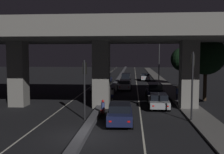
# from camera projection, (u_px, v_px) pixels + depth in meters

# --- Properties ---
(ground_plane) EXTENTS (200.00, 200.00, 0.00)m
(ground_plane) POSITION_uv_depth(u_px,v_px,m) (83.00, 137.00, 16.91)
(ground_plane) COLOR black
(lane_line_left_inner) EXTENTS (0.12, 126.00, 0.00)m
(lane_line_left_inner) POSITION_uv_depth(u_px,v_px,m) (98.00, 82.00, 51.98)
(lane_line_left_inner) COLOR beige
(lane_line_left_inner) RESTS_ON ground_plane
(lane_line_right_inner) EXTENTS (0.12, 126.00, 0.00)m
(lane_line_right_inner) POSITION_uv_depth(u_px,v_px,m) (136.00, 82.00, 51.36)
(lane_line_right_inner) COLOR beige
(lane_line_right_inner) RESTS_ON ground_plane
(median_divider) EXTENTS (0.65, 126.00, 0.36)m
(median_divider) POSITION_uv_depth(u_px,v_px,m) (117.00, 81.00, 51.66)
(median_divider) COLOR #4C4C51
(median_divider) RESTS_ON ground_plane
(sidewalk_right) EXTENTS (2.23, 126.00, 0.15)m
(sidewalk_right) POSITION_uv_depth(u_px,v_px,m) (166.00, 86.00, 44.01)
(sidewalk_right) COLOR #5B5956
(sidewalk_right) RESTS_ON ground_plane
(elevated_overpass) EXTENTS (34.40, 13.76, 9.15)m
(elevated_overpass) POSITION_uv_depth(u_px,v_px,m) (98.00, 36.00, 25.93)
(elevated_overpass) COLOR slate
(elevated_overpass) RESTS_ON ground_plane
(traffic_light_left_of_median) EXTENTS (0.30, 0.49, 4.86)m
(traffic_light_left_of_median) POSITION_uv_depth(u_px,v_px,m) (85.00, 79.00, 21.13)
(traffic_light_left_of_median) COLOR black
(traffic_light_left_of_median) RESTS_ON ground_plane
(traffic_light_right_of_median) EXTENTS (0.30, 0.49, 5.51)m
(traffic_light_right_of_median) POSITION_uv_depth(u_px,v_px,m) (192.00, 74.00, 20.41)
(traffic_light_right_of_median) COLOR black
(traffic_light_right_of_median) RESTS_ON ground_plane
(street_lamp) EXTENTS (2.20, 0.32, 8.69)m
(street_lamp) POSITION_uv_depth(u_px,v_px,m) (158.00, 56.00, 48.51)
(street_lamp) COLOR #2D2D30
(street_lamp) RESTS_ON ground_plane
(car_dark_blue_lead) EXTENTS (2.10, 4.55, 1.60)m
(car_dark_blue_lead) POSITION_uv_depth(u_px,v_px,m) (120.00, 113.00, 19.93)
(car_dark_blue_lead) COLOR #141938
(car_dark_blue_lead) RESTS_ON ground_plane
(car_silver_second) EXTENTS (2.04, 4.69, 1.47)m
(car_silver_second) POSITION_uv_depth(u_px,v_px,m) (158.00, 101.00, 25.85)
(car_silver_second) COLOR gray
(car_silver_second) RESTS_ON ground_plane
(car_dark_blue_third) EXTENTS (2.05, 4.20, 1.82)m
(car_dark_blue_third) POSITION_uv_depth(u_px,v_px,m) (155.00, 90.00, 31.99)
(car_dark_blue_third) COLOR #141938
(car_dark_blue_third) RESTS_ON ground_plane
(car_white_fourth) EXTENTS (1.98, 4.82, 1.50)m
(car_white_fourth) POSITION_uv_depth(u_px,v_px,m) (125.00, 85.00, 39.68)
(car_white_fourth) COLOR silver
(car_white_fourth) RESTS_ON ground_plane
(car_black_fifth) EXTENTS (1.93, 4.18, 1.95)m
(car_black_fifth) POSITION_uv_depth(u_px,v_px,m) (126.00, 78.00, 48.06)
(car_black_fifth) COLOR black
(car_black_fifth) RESTS_ON ground_plane
(car_silver_sixth) EXTENTS (1.96, 4.62, 1.51)m
(car_silver_sixth) POSITION_uv_depth(u_px,v_px,m) (145.00, 77.00, 54.23)
(car_silver_sixth) COLOR gray
(car_silver_sixth) RESTS_ON ground_plane
(car_silver_lead_oncoming) EXTENTS (2.00, 4.80, 1.80)m
(car_silver_lead_oncoming) POSITION_uv_depth(u_px,v_px,m) (98.00, 85.00, 38.47)
(car_silver_lead_oncoming) COLOR gray
(car_silver_lead_oncoming) RESTS_ON ground_plane
(car_dark_blue_second_oncoming) EXTENTS (2.18, 4.47, 1.77)m
(car_dark_blue_second_oncoming) POSITION_uv_depth(u_px,v_px,m) (106.00, 78.00, 49.21)
(car_dark_blue_second_oncoming) COLOR #141938
(car_dark_blue_second_oncoming) RESTS_ON ground_plane
(motorcycle_red_filtering_near) EXTENTS (0.33, 1.87, 1.47)m
(motorcycle_red_filtering_near) POSITION_uv_depth(u_px,v_px,m) (103.00, 110.00, 22.27)
(motorcycle_red_filtering_near) COLOR black
(motorcycle_red_filtering_near) RESTS_ON ground_plane
(motorcycle_blue_filtering_mid) EXTENTS (0.34, 1.87, 1.43)m
(motorcycle_blue_filtering_mid) POSITION_uv_depth(u_px,v_px,m) (112.00, 95.00, 30.81)
(motorcycle_blue_filtering_mid) COLOR black
(motorcycle_blue_filtering_mid) RESTS_ON ground_plane
(motorcycle_white_filtering_far) EXTENTS (0.34, 2.00, 1.44)m
(motorcycle_white_filtering_far) POSITION_uv_depth(u_px,v_px,m) (116.00, 89.00, 35.84)
(motorcycle_white_filtering_far) COLOR black
(motorcycle_white_filtering_far) RESTS_ON ground_plane
(pedestrian_on_sidewalk) EXTENTS (0.34, 0.34, 1.58)m
(pedestrian_on_sidewalk) POSITION_uv_depth(u_px,v_px,m) (177.00, 94.00, 29.50)
(pedestrian_on_sidewalk) COLOR black
(pedestrian_on_sidewalk) RESTS_ON sidewalk_right
(roadside_tree_kerbside_near) EXTENTS (4.46, 4.46, 7.46)m
(roadside_tree_kerbside_near) POSITION_uv_depth(u_px,v_px,m) (206.00, 56.00, 29.91)
(roadside_tree_kerbside_near) COLOR #2D2116
(roadside_tree_kerbside_near) RESTS_ON ground_plane
(roadside_tree_kerbside_mid) EXTENTS (4.06, 4.06, 6.59)m
(roadside_tree_kerbside_mid) POSITION_uv_depth(u_px,v_px,m) (183.00, 59.00, 44.46)
(roadside_tree_kerbside_mid) COLOR #2D2116
(roadside_tree_kerbside_mid) RESTS_ON ground_plane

